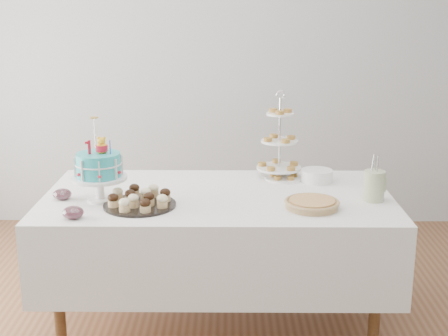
{
  "coord_description": "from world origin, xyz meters",
  "views": [
    {
      "loc": [
        0.06,
        -3.0,
        1.81
      ],
      "look_at": [
        0.03,
        0.3,
        0.92
      ],
      "focal_mm": 50.0,
      "sensor_mm": 36.0,
      "label": 1
    }
  ],
  "objects_px": {
    "tiered_stand": "(279,142)",
    "cupcake_tray": "(140,198)",
    "plate_stack": "(317,176)",
    "pie": "(312,203)",
    "jam_bowl_a": "(73,213)",
    "pastry_plate": "(284,177)",
    "jam_bowl_b": "(62,194)",
    "table": "(218,233)",
    "birthday_cake": "(99,179)",
    "utensil_pitcher": "(374,185)"
  },
  "relations": [
    {
      "from": "jam_bowl_b",
      "to": "utensil_pitcher",
      "type": "height_order",
      "value": "utensil_pitcher"
    },
    {
      "from": "pie",
      "to": "jam_bowl_a",
      "type": "relative_size",
      "value": 2.71
    },
    {
      "from": "tiered_stand",
      "to": "cupcake_tray",
      "type": "bearing_deg",
      "value": -143.83
    },
    {
      "from": "cupcake_tray",
      "to": "pie",
      "type": "bearing_deg",
      "value": -1.57
    },
    {
      "from": "plate_stack",
      "to": "jam_bowl_a",
      "type": "bearing_deg",
      "value": -153.03
    },
    {
      "from": "table",
      "to": "cupcake_tray",
      "type": "height_order",
      "value": "cupcake_tray"
    },
    {
      "from": "cupcake_tray",
      "to": "tiered_stand",
      "type": "xyz_separation_m",
      "value": [
        0.77,
        0.56,
        0.18
      ]
    },
    {
      "from": "birthday_cake",
      "to": "cupcake_tray",
      "type": "height_order",
      "value": "birthday_cake"
    },
    {
      "from": "pie",
      "to": "jam_bowl_a",
      "type": "bearing_deg",
      "value": -172.0
    },
    {
      "from": "utensil_pitcher",
      "to": "jam_bowl_b",
      "type": "bearing_deg",
      "value": -169.23
    },
    {
      "from": "cupcake_tray",
      "to": "jam_bowl_a",
      "type": "height_order",
      "value": "cupcake_tray"
    },
    {
      "from": "pie",
      "to": "jam_bowl_b",
      "type": "bearing_deg",
      "value": 174.15
    },
    {
      "from": "utensil_pitcher",
      "to": "birthday_cake",
      "type": "bearing_deg",
      "value": -167.94
    },
    {
      "from": "jam_bowl_b",
      "to": "birthday_cake",
      "type": "bearing_deg",
      "value": -8.99
    },
    {
      "from": "pastry_plate",
      "to": "jam_bowl_b",
      "type": "relative_size",
      "value": 2.27
    },
    {
      "from": "birthday_cake",
      "to": "plate_stack",
      "type": "xyz_separation_m",
      "value": [
        1.21,
        0.38,
        -0.09
      ]
    },
    {
      "from": "cupcake_tray",
      "to": "plate_stack",
      "type": "bearing_deg",
      "value": 25.11
    },
    {
      "from": "jam_bowl_b",
      "to": "table",
      "type": "bearing_deg",
      "value": 6.2
    },
    {
      "from": "cupcake_tray",
      "to": "utensil_pitcher",
      "type": "xyz_separation_m",
      "value": [
        1.24,
        0.11,
        0.05
      ]
    },
    {
      "from": "tiered_stand",
      "to": "jam_bowl_b",
      "type": "distance_m",
      "value": 1.3
    },
    {
      "from": "plate_stack",
      "to": "pie",
      "type": "bearing_deg",
      "value": -100.42
    },
    {
      "from": "tiered_stand",
      "to": "pastry_plate",
      "type": "height_order",
      "value": "tiered_stand"
    },
    {
      "from": "pie",
      "to": "utensil_pitcher",
      "type": "height_order",
      "value": "utensil_pitcher"
    },
    {
      "from": "birthday_cake",
      "to": "cupcake_tray",
      "type": "bearing_deg",
      "value": -32.35
    },
    {
      "from": "pastry_plate",
      "to": "jam_bowl_b",
      "type": "bearing_deg",
      "value": -161.89
    },
    {
      "from": "pie",
      "to": "utensil_pitcher",
      "type": "bearing_deg",
      "value": 20.71
    },
    {
      "from": "cupcake_tray",
      "to": "jam_bowl_b",
      "type": "distance_m",
      "value": 0.45
    },
    {
      "from": "tiered_stand",
      "to": "utensil_pitcher",
      "type": "xyz_separation_m",
      "value": [
        0.48,
        -0.46,
        -0.13
      ]
    },
    {
      "from": "jam_bowl_b",
      "to": "plate_stack",
      "type": "bearing_deg",
      "value": 13.85
    },
    {
      "from": "table",
      "to": "utensil_pitcher",
      "type": "xyz_separation_m",
      "value": [
        0.84,
        -0.1,
        0.32
      ]
    },
    {
      "from": "table",
      "to": "jam_bowl_a",
      "type": "bearing_deg",
      "value": -150.71
    },
    {
      "from": "tiered_stand",
      "to": "utensil_pitcher",
      "type": "bearing_deg",
      "value": -43.84
    },
    {
      "from": "table",
      "to": "tiered_stand",
      "type": "bearing_deg",
      "value": 44.55
    },
    {
      "from": "table",
      "to": "pie",
      "type": "bearing_deg",
      "value": -24.79
    },
    {
      "from": "table",
      "to": "jam_bowl_b",
      "type": "bearing_deg",
      "value": -173.8
    },
    {
      "from": "table",
      "to": "utensil_pitcher",
      "type": "bearing_deg",
      "value": -6.55
    },
    {
      "from": "tiered_stand",
      "to": "plate_stack",
      "type": "xyz_separation_m",
      "value": [
        0.22,
        -0.1,
        -0.18
      ]
    },
    {
      "from": "pie",
      "to": "tiered_stand",
      "type": "xyz_separation_m",
      "value": [
        -0.13,
        0.59,
        0.2
      ]
    },
    {
      "from": "cupcake_tray",
      "to": "pastry_plate",
      "type": "relative_size",
      "value": 1.69
    },
    {
      "from": "table",
      "to": "tiered_stand",
      "type": "xyz_separation_m",
      "value": [
        0.37,
        0.36,
        0.45
      ]
    },
    {
      "from": "pie",
      "to": "jam_bowl_a",
      "type": "distance_m",
      "value": 1.21
    },
    {
      "from": "plate_stack",
      "to": "pastry_plate",
      "type": "bearing_deg",
      "value": 164.72
    },
    {
      "from": "birthday_cake",
      "to": "jam_bowl_b",
      "type": "height_order",
      "value": "birthday_cake"
    },
    {
      "from": "cupcake_tray",
      "to": "jam_bowl_b",
      "type": "relative_size",
      "value": 3.82
    },
    {
      "from": "cupcake_tray",
      "to": "plate_stack",
      "type": "relative_size",
      "value": 2.03
    },
    {
      "from": "birthday_cake",
      "to": "tiered_stand",
      "type": "bearing_deg",
      "value": 13.09
    },
    {
      "from": "pastry_plate",
      "to": "jam_bowl_b",
      "type": "height_order",
      "value": "jam_bowl_b"
    },
    {
      "from": "tiered_stand",
      "to": "utensil_pitcher",
      "type": "distance_m",
      "value": 0.67
    },
    {
      "from": "table",
      "to": "pie",
      "type": "xyz_separation_m",
      "value": [
        0.49,
        -0.23,
        0.25
      ]
    },
    {
      "from": "plate_stack",
      "to": "jam_bowl_b",
      "type": "bearing_deg",
      "value": -166.15
    }
  ]
}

